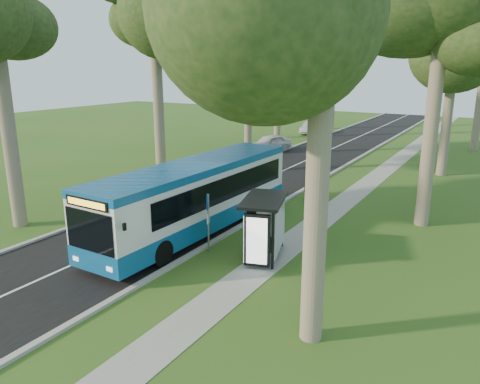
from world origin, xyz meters
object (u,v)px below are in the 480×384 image
(bus_stop_sign, at_px, (208,216))
(car_silver, at_px, (311,128))
(litter_bin, at_px, (309,191))
(bus, at_px, (196,197))
(car_white, at_px, (269,143))
(bus_shelter, at_px, (262,219))

(bus_stop_sign, height_order, car_silver, bus_stop_sign)
(litter_bin, bearing_deg, bus, -107.83)
(litter_bin, relative_size, car_white, 0.24)
(bus, distance_m, car_white, 21.70)
(car_white, bearing_deg, litter_bin, -35.78)
(bus, xyz_separation_m, car_silver, (-7.58, 33.13, -1.03))
(litter_bin, distance_m, car_white, 15.77)
(bus_stop_sign, relative_size, litter_bin, 2.34)
(bus, relative_size, bus_shelter, 3.90)
(car_white, bearing_deg, bus, -53.23)
(bus_shelter, relative_size, litter_bin, 2.97)
(litter_bin, bearing_deg, car_silver, 111.66)
(bus, xyz_separation_m, car_white, (-6.58, 20.66, -0.96))
(bus_stop_sign, height_order, car_white, bus_stop_sign)
(bus_shelter, relative_size, car_white, 0.73)
(bus_shelter, height_order, car_silver, bus_shelter)
(bus_shelter, height_order, litter_bin, bus_shelter)
(bus_shelter, relative_size, car_silver, 0.78)
(bus_stop_sign, xyz_separation_m, car_silver, (-9.39, 34.82, -0.90))
(bus_stop_sign, bearing_deg, car_silver, 85.72)
(bus, height_order, car_white, bus)
(bus_stop_sign, distance_m, bus_shelter, 2.38)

